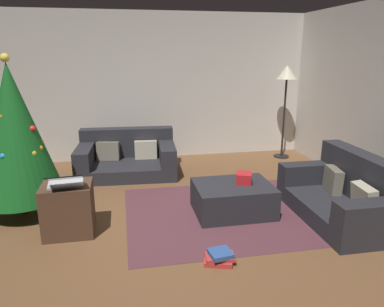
{
  "coord_description": "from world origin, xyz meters",
  "views": [
    {
      "loc": [
        -0.3,
        -3.49,
        1.92
      ],
      "look_at": [
        0.49,
        0.57,
        0.75
      ],
      "focal_mm": 33.78,
      "sensor_mm": 36.0,
      "label": 1
    }
  ],
  "objects_px": {
    "ottoman": "(233,199)",
    "gift_box": "(244,178)",
    "christmas_tree": "(15,133)",
    "side_table": "(68,209)",
    "couch_right": "(346,195)",
    "book_stack": "(219,257)",
    "couch_left": "(127,157)",
    "corner_lamp": "(287,79)",
    "tv_remote": "(244,181)",
    "laptop": "(65,182)"
  },
  "relations": [
    {
      "from": "ottoman",
      "to": "gift_box",
      "type": "distance_m",
      "value": 0.28
    },
    {
      "from": "christmas_tree",
      "to": "side_table",
      "type": "distance_m",
      "value": 1.15
    },
    {
      "from": "couch_right",
      "to": "book_stack",
      "type": "height_order",
      "value": "couch_right"
    },
    {
      "from": "couch_left",
      "to": "side_table",
      "type": "height_order",
      "value": "couch_left"
    },
    {
      "from": "ottoman",
      "to": "corner_lamp",
      "type": "height_order",
      "value": "corner_lamp"
    },
    {
      "from": "ottoman",
      "to": "side_table",
      "type": "height_order",
      "value": "side_table"
    },
    {
      "from": "gift_box",
      "to": "book_stack",
      "type": "relative_size",
      "value": 0.63
    },
    {
      "from": "tv_remote",
      "to": "laptop",
      "type": "relative_size",
      "value": 0.36
    },
    {
      "from": "couch_right",
      "to": "book_stack",
      "type": "relative_size",
      "value": 4.93
    },
    {
      "from": "corner_lamp",
      "to": "book_stack",
      "type": "bearing_deg",
      "value": -122.91
    },
    {
      "from": "couch_left",
      "to": "gift_box",
      "type": "relative_size",
      "value": 8.01
    },
    {
      "from": "ottoman",
      "to": "corner_lamp",
      "type": "xyz_separation_m",
      "value": [
        1.63,
        2.18,
        1.26
      ]
    },
    {
      "from": "gift_box",
      "to": "tv_remote",
      "type": "relative_size",
      "value": 1.24
    },
    {
      "from": "couch_right",
      "to": "corner_lamp",
      "type": "bearing_deg",
      "value": -7.47
    },
    {
      "from": "gift_box",
      "to": "laptop",
      "type": "distance_m",
      "value": 2.06
    },
    {
      "from": "side_table",
      "to": "laptop",
      "type": "bearing_deg",
      "value": -84.61
    },
    {
      "from": "laptop",
      "to": "book_stack",
      "type": "height_order",
      "value": "laptop"
    },
    {
      "from": "book_stack",
      "to": "side_table",
      "type": "bearing_deg",
      "value": 148.66
    },
    {
      "from": "couch_left",
      "to": "corner_lamp",
      "type": "height_order",
      "value": "corner_lamp"
    },
    {
      "from": "couch_right",
      "to": "corner_lamp",
      "type": "height_order",
      "value": "corner_lamp"
    },
    {
      "from": "tv_remote",
      "to": "corner_lamp",
      "type": "xyz_separation_m",
      "value": [
        1.48,
        2.12,
        1.06
      ]
    },
    {
      "from": "gift_box",
      "to": "corner_lamp",
      "type": "height_order",
      "value": "corner_lamp"
    },
    {
      "from": "couch_left",
      "to": "book_stack",
      "type": "relative_size",
      "value": 5.02
    },
    {
      "from": "book_stack",
      "to": "couch_left",
      "type": "bearing_deg",
      "value": 105.36
    },
    {
      "from": "side_table",
      "to": "book_stack",
      "type": "xyz_separation_m",
      "value": [
        1.45,
        -0.88,
        -0.22
      ]
    },
    {
      "from": "ottoman",
      "to": "christmas_tree",
      "type": "relative_size",
      "value": 0.49
    },
    {
      "from": "couch_left",
      "to": "corner_lamp",
      "type": "relative_size",
      "value": 0.94
    },
    {
      "from": "couch_left",
      "to": "christmas_tree",
      "type": "xyz_separation_m",
      "value": [
        -1.28,
        -1.33,
        0.75
      ]
    },
    {
      "from": "couch_left",
      "to": "corner_lamp",
      "type": "xyz_separation_m",
      "value": [
        2.87,
        0.37,
        1.18
      ]
    },
    {
      "from": "tv_remote",
      "to": "side_table",
      "type": "bearing_deg",
      "value": 178.47
    },
    {
      "from": "ottoman",
      "to": "book_stack",
      "type": "xyz_separation_m",
      "value": [
        -0.45,
        -1.05,
        -0.13
      ]
    },
    {
      "from": "couch_right",
      "to": "side_table",
      "type": "bearing_deg",
      "value": 86.51
    },
    {
      "from": "couch_right",
      "to": "gift_box",
      "type": "relative_size",
      "value": 7.87
    },
    {
      "from": "gift_box",
      "to": "side_table",
      "type": "relative_size",
      "value": 0.35
    },
    {
      "from": "gift_box",
      "to": "side_table",
      "type": "distance_m",
      "value": 2.06
    },
    {
      "from": "tv_remote",
      "to": "christmas_tree",
      "type": "height_order",
      "value": "christmas_tree"
    },
    {
      "from": "couch_left",
      "to": "christmas_tree",
      "type": "bearing_deg",
      "value": 49.67
    },
    {
      "from": "couch_left",
      "to": "side_table",
      "type": "xyz_separation_m",
      "value": [
        -0.67,
        -1.97,
        0.02
      ]
    },
    {
      "from": "ottoman",
      "to": "book_stack",
      "type": "relative_size",
      "value": 2.96
    },
    {
      "from": "laptop",
      "to": "ottoman",
      "type": "bearing_deg",
      "value": 6.74
    },
    {
      "from": "tv_remote",
      "to": "side_table",
      "type": "distance_m",
      "value": 2.07
    },
    {
      "from": "couch_left",
      "to": "ottoman",
      "type": "xyz_separation_m",
      "value": [
        1.24,
        -1.81,
        -0.08
      ]
    },
    {
      "from": "ottoman",
      "to": "laptop",
      "type": "bearing_deg",
      "value": -173.26
    },
    {
      "from": "couch_right",
      "to": "ottoman",
      "type": "xyz_separation_m",
      "value": [
        -1.28,
        0.38,
        -0.1
      ]
    },
    {
      "from": "side_table",
      "to": "book_stack",
      "type": "relative_size",
      "value": 1.78
    },
    {
      "from": "couch_right",
      "to": "christmas_tree",
      "type": "bearing_deg",
      "value": 77.69
    },
    {
      "from": "christmas_tree",
      "to": "laptop",
      "type": "xyz_separation_m",
      "value": [
        0.62,
        -0.7,
        -0.39
      ]
    },
    {
      "from": "couch_right",
      "to": "side_table",
      "type": "relative_size",
      "value": 2.77
    },
    {
      "from": "couch_left",
      "to": "book_stack",
      "type": "bearing_deg",
      "value": 108.78
    },
    {
      "from": "book_stack",
      "to": "corner_lamp",
      "type": "distance_m",
      "value": 4.08
    }
  ]
}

